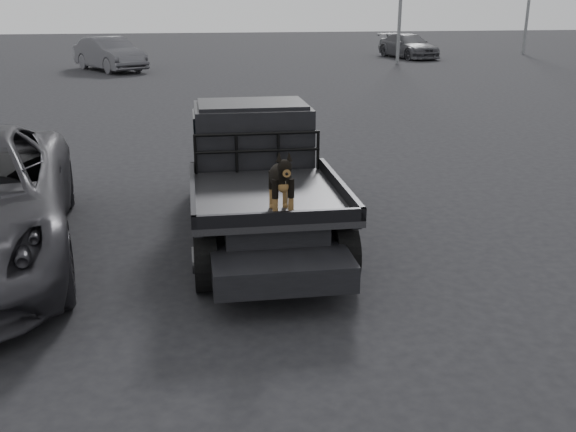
{
  "coord_description": "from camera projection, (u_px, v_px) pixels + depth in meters",
  "views": [
    {
      "loc": [
        -0.42,
        -6.46,
        3.29
      ],
      "look_at": [
        0.53,
        -0.22,
        1.14
      ],
      "focal_mm": 40.0,
      "sensor_mm": 36.0,
      "label": 1
    }
  ],
  "objects": [
    {
      "name": "ute_cab",
      "position": [
        252.0,
        131.0,
        9.8
      ],
      "size": [
        1.72,
        1.3,
        0.88
      ],
      "primitive_type": null,
      "color": "black",
      "rests_on": "flatbed_ute"
    },
    {
      "name": "headache_rack",
      "position": [
        258.0,
        153.0,
        9.15
      ],
      "size": [
        1.8,
        0.08,
        0.55
      ],
      "primitive_type": null,
      "color": "black",
      "rests_on": "flatbed_ute"
    },
    {
      "name": "flatbed_ute",
      "position": [
        260.0,
        206.0,
        9.2
      ],
      "size": [
        2.0,
        5.4,
        0.92
      ],
      "primitive_type": null,
      "color": "black",
      "rests_on": "ground"
    },
    {
      "name": "distant_car_a",
      "position": [
        110.0,
        54.0,
        30.22
      ],
      "size": [
        3.85,
        4.85,
        1.55
      ],
      "primitive_type": "imported",
      "rotation": [
        0.0,
        0.0,
        0.55
      ],
      "color": "#4A4A50",
      "rests_on": "ground"
    },
    {
      "name": "distant_car_b",
      "position": [
        408.0,
        46.0,
        36.71
      ],
      "size": [
        2.84,
        4.9,
        1.34
      ],
      "primitive_type": "imported",
      "rotation": [
        0.0,
        0.0,
        0.22
      ],
      "color": "#46474C",
      "rests_on": "ground"
    },
    {
      "name": "dog",
      "position": [
        281.0,
        182.0,
        7.36
      ],
      "size": [
        0.32,
        0.6,
        0.74
      ],
      "primitive_type": null,
      "color": "black",
      "rests_on": "flatbed_ute"
    },
    {
      "name": "ground",
      "position": [
        238.0,
        308.0,
        7.17
      ],
      "size": [
        120.0,
        120.0,
        0.0
      ],
      "primitive_type": "plane",
      "color": "black",
      "rests_on": "ground"
    }
  ]
}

